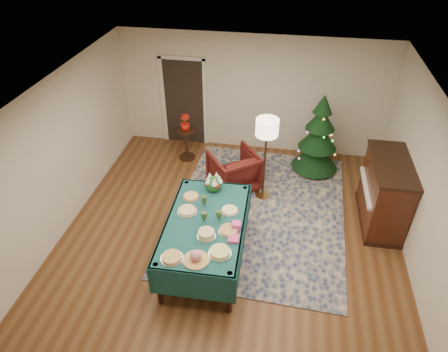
% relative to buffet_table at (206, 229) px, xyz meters
% --- Properties ---
extents(room_shell, '(7.00, 7.00, 7.00)m').
position_rel_buffet_table_xyz_m(room_shell, '(0.31, 0.25, 0.68)').
color(room_shell, '#593319').
rests_on(room_shell, ground).
extents(doorway, '(1.08, 0.04, 2.16)m').
position_rel_buffet_table_xyz_m(doorway, '(-1.29, 3.74, 0.42)').
color(doorway, black).
rests_on(doorway, ground).
extents(rug, '(3.37, 4.33, 0.02)m').
position_rel_buffet_table_xyz_m(rug, '(0.76, 1.40, -0.66)').
color(rug, navy).
rests_on(rug, ground).
extents(buffet_table, '(1.31, 2.18, 0.84)m').
position_rel_buffet_table_xyz_m(buffet_table, '(0.00, 0.00, 0.00)').
color(buffet_table, black).
rests_on(buffet_table, ground).
extents(platter_0, '(0.33, 0.33, 0.05)m').
position_rel_buffet_table_xyz_m(platter_0, '(-0.31, -0.84, 0.19)').
color(platter_0, silver).
rests_on(platter_0, buffet_table).
extents(platter_1, '(0.38, 0.38, 0.18)m').
position_rel_buffet_table_xyz_m(platter_1, '(0.04, -0.82, 0.24)').
color(platter_1, silver).
rests_on(platter_1, buffet_table).
extents(platter_2, '(0.34, 0.34, 0.07)m').
position_rel_buffet_table_xyz_m(platter_2, '(0.35, -0.63, 0.20)').
color(platter_2, silver).
rests_on(platter_2, buffet_table).
extents(platter_3, '(0.29, 0.29, 0.11)m').
position_rel_buffet_table_xyz_m(platter_3, '(0.09, -0.33, 0.22)').
color(platter_3, silver).
rests_on(platter_3, buffet_table).
extents(platter_4, '(0.33, 0.33, 0.05)m').
position_rel_buffet_table_xyz_m(platter_4, '(0.40, -0.15, 0.19)').
color(platter_4, silver).
rests_on(platter_4, buffet_table).
extents(platter_5, '(0.33, 0.33, 0.06)m').
position_rel_buffet_table_xyz_m(platter_5, '(-0.33, 0.17, 0.19)').
color(platter_5, silver).
rests_on(platter_5, buffet_table).
extents(platter_6, '(0.29, 0.29, 0.05)m').
position_rel_buffet_table_xyz_m(platter_6, '(0.34, 0.30, 0.19)').
color(platter_6, silver).
rests_on(platter_6, buffet_table).
extents(platter_7, '(0.29, 0.29, 0.05)m').
position_rel_buffet_table_xyz_m(platter_7, '(-0.36, 0.55, 0.19)').
color(platter_7, silver).
rests_on(platter_7, buffet_table).
extents(goblet_0, '(0.09, 0.09, 0.20)m').
position_rel_buffet_table_xyz_m(goblet_0, '(-0.09, 0.38, 0.27)').
color(goblet_0, '#2D471E').
rests_on(goblet_0, buffet_table).
extents(goblet_1, '(0.09, 0.09, 0.20)m').
position_rel_buffet_table_xyz_m(goblet_1, '(0.21, 0.06, 0.27)').
color(goblet_1, '#2D471E').
rests_on(goblet_1, buffet_table).
extents(goblet_2, '(0.09, 0.09, 0.20)m').
position_rel_buffet_table_xyz_m(goblet_2, '(-0.01, -0.01, 0.27)').
color(goblet_2, '#2D471E').
rests_on(goblet_2, buffet_table).
extents(napkin_stack, '(0.17, 0.17, 0.04)m').
position_rel_buffet_table_xyz_m(napkin_stack, '(0.50, -0.32, 0.19)').
color(napkin_stack, '#DF3E88').
rests_on(napkin_stack, buffet_table).
extents(gift_box, '(0.14, 0.14, 0.11)m').
position_rel_buffet_table_xyz_m(gift_box, '(0.50, -0.07, 0.22)').
color(gift_box, '#E940A7').
rests_on(gift_box, buffet_table).
extents(centerpiece, '(0.30, 0.30, 0.35)m').
position_rel_buffet_table_xyz_m(centerpiece, '(-0.02, 0.84, 0.31)').
color(centerpiece, '#1E4C1E').
rests_on(centerpiece, buffet_table).
extents(armchair, '(1.19, 1.18, 0.90)m').
position_rel_buffet_table_xyz_m(armchair, '(0.14, 2.08, -0.22)').
color(armchair, '#4F1410').
rests_on(armchair, ground).
extents(floor_lamp, '(0.42, 0.42, 1.75)m').
position_rel_buffet_table_xyz_m(floor_lamp, '(0.77, 1.86, 0.81)').
color(floor_lamp, '#A57F3F').
rests_on(floor_lamp, ground).
extents(side_table, '(0.41, 0.41, 0.74)m').
position_rel_buffet_table_xyz_m(side_table, '(-1.09, 2.99, -0.31)').
color(side_table, black).
rests_on(side_table, ground).
extents(potted_plant, '(0.21, 0.38, 0.21)m').
position_rel_buffet_table_xyz_m(potted_plant, '(-1.09, 2.99, 0.17)').
color(potted_plant, red).
rests_on(potted_plant, side_table).
extents(christmas_tree, '(1.30, 1.30, 1.81)m').
position_rel_buffet_table_xyz_m(christmas_tree, '(1.81, 3.00, 0.14)').
color(christmas_tree, black).
rests_on(christmas_tree, ground).
extents(piano, '(0.71, 1.51, 1.30)m').
position_rel_buffet_table_xyz_m(piano, '(2.97, 1.50, -0.03)').
color(piano, black).
rests_on(piano, ground).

